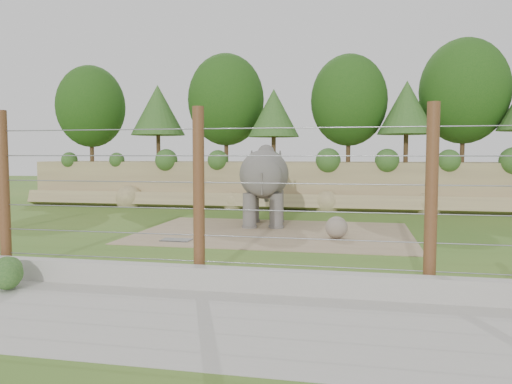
# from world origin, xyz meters

# --- Properties ---
(ground) EXTENTS (90.00, 90.00, 0.00)m
(ground) POSITION_xyz_m (0.00, 0.00, 0.00)
(ground) COLOR #3E6C25
(ground) RESTS_ON ground
(back_embankment) EXTENTS (30.00, 5.52, 8.77)m
(back_embankment) POSITION_xyz_m (0.59, 12.68, 3.97)
(back_embankment) COLOR #917B58
(back_embankment) RESTS_ON ground
(dirt_patch) EXTENTS (10.00, 7.00, 0.02)m
(dirt_patch) POSITION_xyz_m (0.50, 3.00, 0.01)
(dirt_patch) COLOR #93795D
(dirt_patch) RESTS_ON ground
(drain_grate) EXTENTS (1.00, 0.60, 0.03)m
(drain_grate) POSITION_xyz_m (-2.48, 0.62, 0.04)
(drain_grate) COLOR #262628
(drain_grate) RESTS_ON dirt_patch
(elephant) EXTENTS (2.25, 4.23, 3.27)m
(elephant) POSITION_xyz_m (-0.25, 4.91, 1.63)
(elephant) COLOR #605B56
(elephant) RESTS_ON ground
(stone_ball) EXTENTS (0.77, 0.77, 0.77)m
(stone_ball) POSITION_xyz_m (2.83, 2.11, 0.40)
(stone_ball) COLOR gray
(stone_ball) RESTS_ON dirt_patch
(retaining_wall) EXTENTS (26.00, 0.35, 0.50)m
(retaining_wall) POSITION_xyz_m (0.00, -5.00, 0.25)
(retaining_wall) COLOR #AEAAA1
(retaining_wall) RESTS_ON ground
(walkway) EXTENTS (26.00, 4.00, 0.01)m
(walkway) POSITION_xyz_m (0.00, -7.00, 0.01)
(walkway) COLOR #AEAAA1
(walkway) RESTS_ON ground
(barrier_fence) EXTENTS (20.26, 0.26, 4.00)m
(barrier_fence) POSITION_xyz_m (0.00, -4.50, 2.00)
(barrier_fence) COLOR #4F2D16
(barrier_fence) RESTS_ON ground
(walkway_shrub) EXTENTS (0.67, 0.67, 0.67)m
(walkway_shrub) POSITION_xyz_m (-3.95, -5.80, 0.34)
(walkway_shrub) COLOR #285321
(walkway_shrub) RESTS_ON walkway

